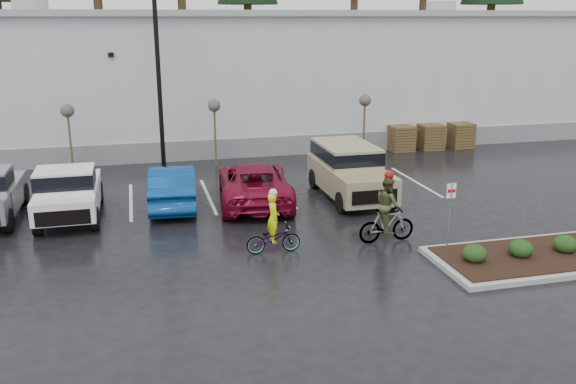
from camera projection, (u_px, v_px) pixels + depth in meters
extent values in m
plane|color=black|center=(330.00, 267.00, 17.45)|extent=(120.00, 120.00, 0.00)
cube|color=#BABCC0|center=(219.00, 74.00, 36.96)|extent=(60.00, 15.00, 7.00)
cube|color=slate|center=(241.00, 148.00, 30.77)|extent=(60.00, 0.12, 1.00)
cube|color=#999B9E|center=(217.00, 14.00, 35.97)|extent=(60.50, 15.50, 0.30)
cube|color=#2B3F1A|center=(185.00, 58.00, 58.51)|extent=(80.00, 25.00, 6.00)
cylinder|color=black|center=(159.00, 74.00, 26.43)|extent=(0.20, 0.20, 9.00)
cylinder|color=#44341B|center=(71.00, 144.00, 27.28)|extent=(0.10, 0.10, 2.80)
sphere|color=#433C36|center=(67.00, 111.00, 26.86)|extent=(0.60, 0.60, 0.60)
cylinder|color=#44341B|center=(215.00, 137.00, 28.81)|extent=(0.10, 0.10, 2.80)
sphere|color=#433C36|center=(214.00, 106.00, 28.39)|extent=(0.60, 0.60, 0.60)
cylinder|color=#44341B|center=(364.00, 130.00, 30.58)|extent=(0.10, 0.10, 2.80)
sphere|color=#433C36|center=(365.00, 100.00, 30.16)|extent=(0.60, 0.60, 0.60)
cube|color=#44341B|center=(401.00, 138.00, 32.31)|extent=(1.20, 1.20, 1.35)
cube|color=#44341B|center=(430.00, 137.00, 32.71)|extent=(1.20, 1.20, 1.35)
cube|color=#44341B|center=(460.00, 135.00, 33.13)|extent=(1.20, 1.20, 1.35)
cube|color=gray|center=(564.00, 255.00, 18.15)|extent=(8.00, 3.00, 0.15)
cube|color=black|center=(564.00, 252.00, 18.13)|extent=(7.60, 2.60, 0.04)
ellipsoid|color=#1B3612|center=(475.00, 253.00, 17.35)|extent=(0.70, 0.70, 0.52)
ellipsoid|color=#1B3612|center=(521.00, 249.00, 17.71)|extent=(0.70, 0.70, 0.52)
ellipsoid|color=#1B3612|center=(565.00, 244.00, 18.06)|extent=(0.70, 0.70, 0.52)
cylinder|color=gray|center=(449.00, 218.00, 18.23)|extent=(0.05, 0.05, 2.20)
cube|color=white|center=(451.00, 191.00, 17.99)|extent=(0.30, 0.02, 0.45)
cube|color=red|center=(452.00, 191.00, 17.98)|extent=(0.26, 0.02, 0.10)
imported|color=navy|center=(173.00, 186.00, 22.87)|extent=(2.02, 4.88, 1.57)
imported|color=maroon|center=(254.00, 183.00, 23.27)|extent=(3.27, 5.93, 1.57)
imported|color=#3F3F44|center=(273.00, 239.00, 18.42)|extent=(1.66, 0.58, 0.87)
imported|color=#E5EF0D|center=(273.00, 218.00, 18.23)|extent=(0.37, 0.56, 1.53)
sphere|color=silver|center=(273.00, 193.00, 18.01)|extent=(0.25, 0.25, 0.25)
imported|color=#3F3F44|center=(387.00, 225.00, 19.25)|extent=(1.83, 0.61, 1.13)
imported|color=#3B4324|center=(388.00, 205.00, 19.06)|extent=(0.51, 0.88, 1.78)
sphere|color=#990C0C|center=(389.00, 175.00, 18.80)|extent=(0.29, 0.29, 0.29)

